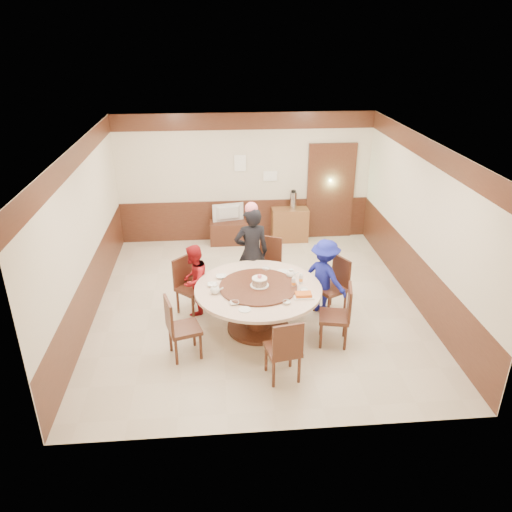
{
  "coord_description": "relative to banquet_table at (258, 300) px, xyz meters",
  "views": [
    {
      "loc": [
        -0.66,
        -7.51,
        4.44
      ],
      "look_at": [
        -0.05,
        -0.36,
        1.1
      ],
      "focal_mm": 35.0,
      "sensor_mm": 36.0,
      "label": 1
    }
  ],
  "objects": [
    {
      "name": "bowl_4",
      "position": [
        -0.71,
        0.11,
        0.24
      ],
      "size": [
        0.16,
        0.16,
        0.04
      ],
      "primitive_type": "imported",
      "color": "white",
      "rests_on": "banquet_table"
    },
    {
      "name": "person_red",
      "position": [
        -1.01,
        0.6,
        0.08
      ],
      "size": [
        0.66,
        0.73,
        1.22
      ],
      "primitive_type": "imported",
      "rotation": [
        0.0,
        0.0,
        4.31
      ],
      "color": "#A4151B",
      "rests_on": "ground"
    },
    {
      "name": "side_cabinet",
      "position": [
        1.03,
        3.54,
        -0.16
      ],
      "size": [
        0.8,
        0.4,
        0.75
      ],
      "primitive_type": "cube",
      "color": "brown",
      "rests_on": "ground"
    },
    {
      "name": "saucer_near",
      "position": [
        -0.25,
        -0.65,
        0.22
      ],
      "size": [
        0.18,
        0.18,
        0.01
      ],
      "primitive_type": "cylinder",
      "color": "white",
      "rests_on": "banquet_table"
    },
    {
      "name": "birthday_cake",
      "position": [
        0.02,
        0.0,
        0.31
      ],
      "size": [
        0.29,
        0.29,
        0.2
      ],
      "color": "white",
      "rests_on": "banquet_table"
    },
    {
      "name": "saucer_far",
      "position": [
        0.45,
        0.5,
        0.22
      ],
      "size": [
        0.18,
        0.18,
        0.01
      ],
      "primitive_type": "cylinder",
      "color": "white",
      "rests_on": "banquet_table"
    },
    {
      "name": "television",
      "position": [
        -0.33,
        3.51,
        0.16
      ],
      "size": [
        0.69,
        0.22,
        0.4
      ],
      "primitive_type": "imported",
      "rotation": [
        0.0,
        0.0,
        3.34
      ],
      "color": "#959598",
      "rests_on": "tv_stand"
    },
    {
      "name": "bowl_3",
      "position": [
        0.68,
        -0.18,
        0.24
      ],
      "size": [
        0.13,
        0.13,
        0.04
      ],
      "primitive_type": "imported",
      "color": "white",
      "rests_on": "banquet_table"
    },
    {
      "name": "bowl_2",
      "position": [
        -0.39,
        -0.47,
        0.23
      ],
      "size": [
        0.14,
        0.14,
        0.03
      ],
      "primitive_type": "imported",
      "color": "white",
      "rests_on": "banquet_table"
    },
    {
      "name": "chair_4",
      "position": [
        0.23,
        -1.25,
        -0.23
      ],
      "size": [
        0.51,
        0.52,
        0.97
      ],
      "rotation": [
        0.0,
        0.0,
        6.46
      ],
      "color": "#462215",
      "rests_on": "ground"
    },
    {
      "name": "bowl_1",
      "position": [
        0.37,
        -0.52,
        0.24
      ],
      "size": [
        0.12,
        0.12,
        0.04
      ],
      "primitive_type": "imported",
      "color": "white",
      "rests_on": "banquet_table"
    },
    {
      "name": "bowl_5",
      "position": [
        0.18,
        0.58,
        0.24
      ],
      "size": [
        0.13,
        0.13,
        0.04
      ],
      "primitive_type": "imported",
      "color": "white",
      "rests_on": "banquet_table"
    },
    {
      "name": "person_standing",
      "position": [
        -0.02,
        1.1,
        0.3
      ],
      "size": [
        0.66,
        0.48,
        1.67
      ],
      "primitive_type": "imported",
      "rotation": [
        0.0,
        0.0,
        3.28
      ],
      "color": "black",
      "rests_on": "ground"
    },
    {
      "name": "banquet_table",
      "position": [
        0.0,
        0.0,
        0.0
      ],
      "size": [
        1.97,
        1.97,
        0.78
      ],
      "color": "#462215",
      "rests_on": "ground"
    },
    {
      "name": "chair_2",
      "position": [
        -1.06,
        0.62,
        -0.23
      ],
      "size": [
        0.62,
        0.62,
        0.97
      ],
      "rotation": [
        0.0,
        0.0,
        3.95
      ],
      "color": "#462215",
      "rests_on": "ground"
    },
    {
      "name": "room",
      "position": [
        0.06,
        0.78,
        0.55
      ],
      "size": [
        6.0,
        6.04,
        2.84
      ],
      "color": "beige",
      "rests_on": "ground"
    },
    {
      "name": "notice_right",
      "position": [
        0.6,
        3.72,
        0.92
      ],
      "size": [
        0.3,
        0.0,
        0.22
      ],
      "primitive_type": "cube",
      "color": "white",
      "rests_on": "room"
    },
    {
      "name": "notice_left",
      "position": [
        -0.05,
        3.72,
        1.22
      ],
      "size": [
        0.25,
        0.0,
        0.35
      ],
      "primitive_type": "cube",
      "color": "white",
      "rests_on": "room"
    },
    {
      "name": "chair_1",
      "position": [
        0.28,
        1.31,
        -0.23
      ],
      "size": [
        0.59,
        0.59,
        0.97
      ],
      "rotation": [
        0.0,
        0.0,
        2.69
      ],
      "color": "#462215",
      "rests_on": "ground"
    },
    {
      "name": "shrimp_platter",
      "position": [
        0.64,
        -0.35,
        0.24
      ],
      "size": [
        0.3,
        0.2,
        0.06
      ],
      "color": "white",
      "rests_on": "banquet_table"
    },
    {
      "name": "chair_5",
      "position": [
        1.12,
        -0.48,
        -0.23
      ],
      "size": [
        0.53,
        0.52,
        0.97
      ],
      "rotation": [
        0.0,
        0.0,
        7.64
      ],
      "color": "#462215",
      "rests_on": "ground"
    },
    {
      "name": "chair_3",
      "position": [
        -1.15,
        -0.61,
        -0.23
      ],
      "size": [
        0.56,
        0.55,
        0.97
      ],
      "rotation": [
        0.0,
        0.0,
        5.01
      ],
      "color": "#462215",
      "rests_on": "ground"
    },
    {
      "name": "bottle_0",
      "position": [
        0.54,
        -0.05,
        0.3
      ],
      "size": [
        0.06,
        0.06,
        0.16
      ],
      "primitive_type": "cylinder",
      "color": "silver",
      "rests_on": "banquet_table"
    },
    {
      "name": "chair_0",
      "position": [
        1.27,
        0.41,
        -0.23
      ],
      "size": [
        0.6,
        0.59,
        0.97
      ],
      "rotation": [
        0.0,
        0.0,
        2.05
      ],
      "color": "#462215",
      "rests_on": "ground"
    },
    {
      "name": "bowl_0",
      "position": [
        -0.56,
        0.37,
        0.24
      ],
      "size": [
        0.16,
        0.16,
        0.04
      ],
      "primitive_type": "imported",
      "color": "white",
      "rests_on": "banquet_table"
    },
    {
      "name": "thermos",
      "position": [
        1.09,
        3.54,
        0.41
      ],
      "size": [
        0.15,
        0.15,
        0.38
      ],
      "primitive_type": "cylinder",
      "color": "silver",
      "rests_on": "side_cabinet"
    },
    {
      "name": "teapot_right",
      "position": [
        0.55,
        0.29,
        0.28
      ],
      "size": [
        0.17,
        0.15,
        0.13
      ],
      "primitive_type": "ellipsoid",
      "color": "white",
      "rests_on": "banquet_table"
    },
    {
      "name": "teapot_left",
      "position": [
        -0.67,
        -0.13,
        0.28
      ],
      "size": [
        0.17,
        0.15,
        0.13
      ],
      "primitive_type": "ellipsoid",
      "color": "white",
      "rests_on": "banquet_table"
    },
    {
      "name": "person_blue",
      "position": [
        1.14,
        0.45,
        0.12
      ],
      "size": [
        0.91,
        0.96,
        1.3
      ],
      "primitive_type": "imported",
      "rotation": [
        0.0,
        0.0,
        2.27
      ],
      "color": "#171D94",
      "rests_on": "ground"
    },
    {
      "name": "bottle_1",
      "position": [
        0.68,
        0.06,
        0.3
      ],
      "size": [
        0.06,
        0.06,
        0.16
      ],
      "primitive_type": "cylinder",
      "color": "silver",
      "rests_on": "banquet_table"
    },
    {
      "name": "tv_stand",
      "position": [
        -0.33,
        3.51,
        -0.28
      ],
      "size": [
        0.85,
        0.45,
        0.5
      ],
      "primitive_type": "cube",
      "color": "#462215",
      "rests_on": "ground"
    }
  ]
}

